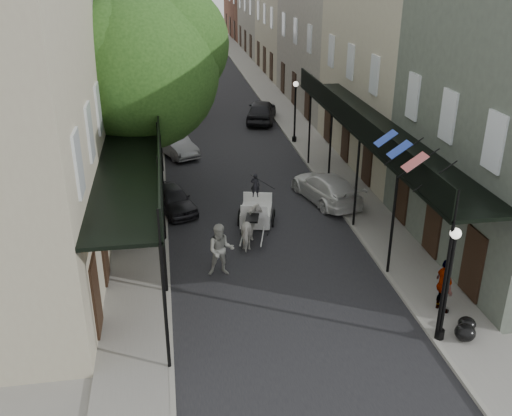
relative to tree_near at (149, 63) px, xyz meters
name	(u,v)px	position (x,y,z in m)	size (l,w,h in m)	color
ground	(292,316)	(4.20, -10.18, -6.49)	(140.00, 140.00, 0.00)	gray
road	(225,137)	(4.20, 9.82, -6.48)	(8.00, 90.00, 0.01)	black
sidewalk_left	(146,140)	(-0.80, 9.82, -6.43)	(2.20, 90.00, 0.12)	gray
sidewalk_right	(301,132)	(9.20, 9.82, -6.43)	(2.20, 90.00, 0.12)	gray
building_row_left	(93,35)	(-4.40, 19.82, -1.24)	(5.00, 80.00, 10.50)	#A9A387
building_row_right	(318,30)	(12.80, 19.82, -1.24)	(5.00, 80.00, 10.50)	gray
gallery_left	(138,140)	(-0.59, -3.20, -2.44)	(2.20, 18.05, 4.88)	black
gallery_right	(371,129)	(8.99, -3.20, -2.44)	(2.20, 18.05, 4.88)	black
tree_near	(149,63)	(0.00, 0.00, 0.00)	(7.31, 6.80, 9.63)	#382619
tree_far	(151,36)	(-0.05, 14.00, -0.65)	(6.45, 6.00, 8.61)	#382619
lamppost_right_near	(448,283)	(8.30, -12.18, -4.44)	(0.32, 0.32, 3.71)	black
lamppost_left	(160,195)	(0.10, -4.18, -4.44)	(0.32, 0.32, 3.71)	black
lamppost_right_far	(295,111)	(8.30, 7.82, -4.44)	(0.32, 0.32, 3.71)	black
horse	(252,228)	(3.66, -5.04, -5.74)	(0.81, 1.78, 1.50)	silver
carriage	(257,199)	(4.23, -2.76, -5.51)	(1.87, 2.45, 2.52)	black
pedestrian_walking	(221,250)	(2.20, -7.18, -5.48)	(0.98, 0.76, 2.01)	#AEAFA5
pedestrian_sidewalk_left	(135,159)	(-1.20, 3.96, -5.63)	(0.95, 0.55, 1.47)	gray
pedestrian_sidewalk_right	(444,286)	(9.00, -10.82, -5.42)	(1.11, 0.46, 1.89)	gray
car_left_near	(172,199)	(0.60, -1.18, -5.90)	(1.39, 3.45, 1.18)	black
car_left_mid	(175,144)	(0.95, 6.81, -5.85)	(1.36, 3.90, 1.29)	gray
car_left_far	(171,87)	(1.12, 22.48, -5.90)	(1.96, 4.26, 1.18)	black
car_right_near	(326,188)	(7.80, -1.18, -5.82)	(1.86, 4.57, 1.33)	silver
car_right_far	(261,111)	(7.12, 13.02, -5.72)	(1.83, 4.54, 1.55)	black
trash_bags	(466,329)	(9.12, -12.20, -6.12)	(0.88, 1.03, 0.53)	black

